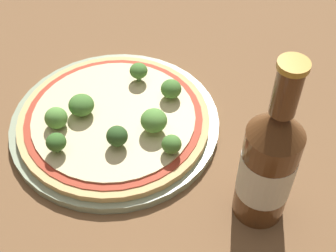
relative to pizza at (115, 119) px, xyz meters
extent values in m
plane|color=brown|center=(0.00, 0.03, -0.02)|extent=(3.00, 3.00, 0.00)
cylinder|color=#93A384|center=(0.00, 0.01, -0.01)|extent=(0.29, 0.29, 0.01)
cylinder|color=tan|center=(0.00, 0.00, 0.00)|extent=(0.26, 0.26, 0.01)
cylinder|color=#A83823|center=(0.00, 0.00, 0.00)|extent=(0.24, 0.24, 0.00)
cylinder|color=beige|center=(0.00, 0.00, 0.01)|extent=(0.22, 0.22, 0.00)
cylinder|color=#6B8E51|center=(-0.06, -0.06, 0.01)|extent=(0.01, 0.01, 0.01)
ellipsoid|color=#386628|center=(-0.06, -0.06, 0.02)|extent=(0.03, 0.03, 0.02)
cylinder|color=#6B8E51|center=(0.07, 0.04, 0.01)|extent=(0.01, 0.01, 0.01)
ellipsoid|color=#477A33|center=(0.07, 0.04, 0.02)|extent=(0.03, 0.03, 0.03)
cylinder|color=#6B8E51|center=(0.08, -0.06, 0.01)|extent=(0.01, 0.01, 0.01)
ellipsoid|color=#477A33|center=(0.08, -0.06, 0.02)|extent=(0.02, 0.02, 0.02)
cylinder|color=#6B8E51|center=(0.01, -0.05, 0.01)|extent=(0.01, 0.01, 0.01)
ellipsoid|color=#2D5123|center=(0.01, -0.05, 0.02)|extent=(0.03, 0.03, 0.03)
cylinder|color=#6B8E51|center=(0.03, 0.07, 0.01)|extent=(0.01, 0.01, 0.01)
ellipsoid|color=#477A33|center=(0.03, 0.07, 0.02)|extent=(0.03, 0.03, 0.02)
cylinder|color=#6B8E51|center=(0.05, -0.02, 0.01)|extent=(0.01, 0.01, 0.01)
ellipsoid|color=#568E3D|center=(0.05, -0.02, 0.03)|extent=(0.03, 0.03, 0.03)
cylinder|color=#6B8E51|center=(-0.07, -0.02, 0.01)|extent=(0.01, 0.01, 0.01)
ellipsoid|color=#568E3D|center=(-0.07, -0.02, 0.02)|extent=(0.03, 0.03, 0.03)
cylinder|color=#6B8E51|center=(-0.04, 0.00, 0.01)|extent=(0.01, 0.01, 0.01)
ellipsoid|color=#477A33|center=(-0.04, 0.00, 0.02)|extent=(0.03, 0.03, 0.03)
cylinder|color=#563319|center=(0.18, -0.12, 0.05)|extent=(0.06, 0.06, 0.13)
cylinder|color=beige|center=(0.18, -0.12, 0.05)|extent=(0.06, 0.06, 0.06)
cone|color=#563319|center=(0.18, -0.12, 0.13)|extent=(0.06, 0.06, 0.03)
cylinder|color=#563319|center=(0.18, -0.12, 0.17)|extent=(0.03, 0.03, 0.05)
cylinder|color=#B7892D|center=(0.18, -0.12, 0.20)|extent=(0.03, 0.03, 0.01)
camera|label=1|loc=(0.09, -0.43, 0.46)|focal=50.00mm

